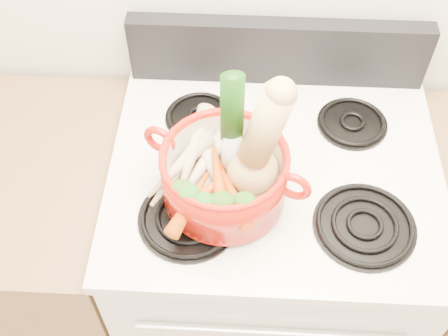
# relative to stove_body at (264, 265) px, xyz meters

# --- Properties ---
(stove_body) EXTENTS (0.76, 0.65, 0.92)m
(stove_body) POSITION_rel_stove_body_xyz_m (0.00, 0.00, 0.00)
(stove_body) COLOR silver
(stove_body) RESTS_ON floor
(cooktop) EXTENTS (0.78, 0.67, 0.03)m
(cooktop) POSITION_rel_stove_body_xyz_m (0.00, 0.00, 0.47)
(cooktop) COLOR white
(cooktop) RESTS_ON stove_body
(control_backsplash) EXTENTS (0.76, 0.05, 0.18)m
(control_backsplash) POSITION_rel_stove_body_xyz_m (0.00, 0.30, 0.58)
(control_backsplash) COLOR black
(control_backsplash) RESTS_ON cooktop
(oven_handle) EXTENTS (0.60, 0.02, 0.02)m
(oven_handle) POSITION_rel_stove_body_xyz_m (0.00, -0.34, 0.32)
(oven_handle) COLOR silver
(oven_handle) RESTS_ON stove_body
(burner_front_left) EXTENTS (0.22, 0.22, 0.02)m
(burner_front_left) POSITION_rel_stove_body_xyz_m (-0.19, -0.16, 0.50)
(burner_front_left) COLOR black
(burner_front_left) RESTS_ON cooktop
(burner_front_right) EXTENTS (0.22, 0.22, 0.02)m
(burner_front_right) POSITION_rel_stove_body_xyz_m (0.19, -0.16, 0.50)
(burner_front_right) COLOR black
(burner_front_right) RESTS_ON cooktop
(burner_back_left) EXTENTS (0.17, 0.17, 0.02)m
(burner_back_left) POSITION_rel_stove_body_xyz_m (-0.19, 0.14, 0.50)
(burner_back_left) COLOR black
(burner_back_left) RESTS_ON cooktop
(burner_back_right) EXTENTS (0.17, 0.17, 0.02)m
(burner_back_right) POSITION_rel_stove_body_xyz_m (0.19, 0.14, 0.50)
(burner_back_right) COLOR black
(burner_back_right) RESTS_ON cooktop
(dutch_oven) EXTENTS (0.35, 0.35, 0.13)m
(dutch_oven) POSITION_rel_stove_body_xyz_m (-0.12, -0.10, 0.57)
(dutch_oven) COLOR #A8150A
(dutch_oven) RESTS_ON burner_front_left
(pot_handle_left) EXTENTS (0.08, 0.04, 0.07)m
(pot_handle_left) POSITION_rel_stove_body_xyz_m (-0.26, -0.04, 0.62)
(pot_handle_left) COLOR #A8150A
(pot_handle_left) RESTS_ON dutch_oven
(pot_handle_right) EXTENTS (0.08, 0.04, 0.07)m
(pot_handle_right) POSITION_rel_stove_body_xyz_m (0.03, -0.15, 0.62)
(pot_handle_right) COLOR #A8150A
(pot_handle_right) RESTS_ON dutch_oven
(squash) EXTENTS (0.20, 0.15, 0.30)m
(squash) POSITION_rel_stove_body_xyz_m (-0.06, -0.09, 0.68)
(squash) COLOR tan
(squash) RESTS_ON dutch_oven
(leek) EXTENTS (0.06, 0.06, 0.31)m
(leek) POSITION_rel_stove_body_xyz_m (-0.10, -0.07, 0.69)
(leek) COLOR silver
(leek) RESTS_ON dutch_oven
(ginger) EXTENTS (0.09, 0.07, 0.05)m
(ginger) POSITION_rel_stove_body_xyz_m (-0.11, -0.00, 0.56)
(ginger) COLOR tan
(ginger) RESTS_ON dutch_oven
(parsnip_0) EXTENTS (0.14, 0.22, 0.06)m
(parsnip_0) POSITION_rel_stove_body_xyz_m (-0.17, -0.08, 0.56)
(parsnip_0) COLOR beige
(parsnip_0) RESTS_ON dutch_oven
(parsnip_1) EXTENTS (0.15, 0.22, 0.07)m
(parsnip_1) POSITION_rel_stove_body_xyz_m (-0.21, -0.07, 0.57)
(parsnip_1) COLOR beige
(parsnip_1) RESTS_ON dutch_oven
(parsnip_2) EXTENTS (0.11, 0.19, 0.06)m
(parsnip_2) POSITION_rel_stove_body_xyz_m (-0.16, -0.05, 0.57)
(parsnip_2) COLOR beige
(parsnip_2) RESTS_ON dutch_oven
(parsnip_3) EXTENTS (0.15, 0.18, 0.06)m
(parsnip_3) POSITION_rel_stove_body_xyz_m (-0.22, -0.08, 0.58)
(parsnip_3) COLOR beige
(parsnip_3) RESTS_ON dutch_oven
(parsnip_4) EXTENTS (0.09, 0.23, 0.06)m
(parsnip_4) POSITION_rel_stove_body_xyz_m (-0.19, -0.04, 0.59)
(parsnip_4) COLOR beige
(parsnip_4) RESTS_ON dutch_oven
(carrot_0) EXTENTS (0.09, 0.15, 0.04)m
(carrot_0) POSITION_rel_stove_body_xyz_m (-0.12, -0.15, 0.55)
(carrot_0) COLOR red
(carrot_0) RESTS_ON dutch_oven
(carrot_1) EXTENTS (0.10, 0.17, 0.05)m
(carrot_1) POSITION_rel_stove_body_xyz_m (-0.18, -0.17, 0.56)
(carrot_1) COLOR #D65D0A
(carrot_1) RESTS_ON dutch_oven
(carrot_2) EXTENTS (0.10, 0.18, 0.05)m
(carrot_2) POSITION_rel_stove_body_xyz_m (-0.10, -0.14, 0.57)
(carrot_2) COLOR #C64209
(carrot_2) RESTS_ON dutch_oven
(carrot_3) EXTENTS (0.13, 0.12, 0.04)m
(carrot_3) POSITION_rel_stove_body_xyz_m (-0.14, -0.13, 0.57)
(carrot_3) COLOR #B84D09
(carrot_3) RESTS_ON dutch_oven
(carrot_4) EXTENTS (0.06, 0.19, 0.05)m
(carrot_4) POSITION_rel_stove_body_xyz_m (-0.13, -0.12, 0.58)
(carrot_4) COLOR #CC600A
(carrot_4) RESTS_ON dutch_oven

